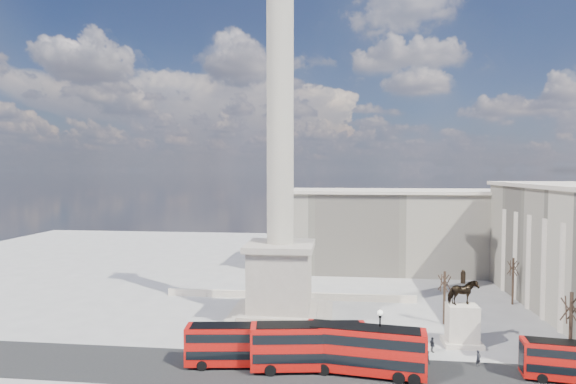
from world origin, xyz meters
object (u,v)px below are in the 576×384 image
(nelsons_column, at_px, (280,227))
(red_bus_c, at_px, (365,350))
(victorian_lamp, at_px, (380,336))
(red_bus_b, at_px, (309,346))
(red_bus_a, at_px, (238,344))
(pedestrian_standing, at_px, (426,355))
(pedestrian_crossing, at_px, (432,345))
(red_bus_d, at_px, (576,362))
(pedestrian_walking, at_px, (478,358))
(equestrian_statue, at_px, (462,319))

(nelsons_column, relative_size, red_bus_c, 4.06)
(victorian_lamp, bearing_deg, red_bus_b, -179.99)
(red_bus_a, relative_size, red_bus_b, 0.91)
(red_bus_c, xyz_separation_m, pedestrian_standing, (6.56, 3.19, -1.61))
(pedestrian_crossing, bearing_deg, red_bus_d, -131.71)
(red_bus_b, relative_size, pedestrian_standing, 6.40)
(pedestrian_walking, distance_m, pedestrian_standing, 5.37)
(red_bus_d, distance_m, victorian_lamp, 18.86)
(nelsons_column, distance_m, red_bus_b, 18.37)
(red_bus_c, xyz_separation_m, equestrian_statue, (11.81, 9.01, 0.59))
(red_bus_a, height_order, red_bus_c, red_bus_c)
(equestrian_statue, relative_size, pedestrian_walking, 5.27)
(nelsons_column, xyz_separation_m, equestrian_statue, (22.33, -5.68, -9.77))
(pedestrian_walking, relative_size, pedestrian_standing, 0.90)
(red_bus_d, bearing_deg, nelsons_column, 162.46)
(red_bus_a, relative_size, victorian_lamp, 1.68)
(pedestrian_standing, bearing_deg, red_bus_a, 1.68)
(nelsons_column, relative_size, red_bus_b, 4.11)
(victorian_lamp, bearing_deg, red_bus_a, 179.33)
(red_bus_c, xyz_separation_m, pedestrian_walking, (11.93, 3.19, -1.70))
(nelsons_column, xyz_separation_m, pedestrian_crossing, (18.40, -8.30, -12.04))
(red_bus_a, distance_m, victorian_lamp, 14.69)
(nelsons_column, relative_size, red_bus_d, 5.09)
(equestrian_statue, bearing_deg, red_bus_c, -142.67)
(red_bus_c, height_order, pedestrian_standing, red_bus_c)
(red_bus_b, height_order, pedestrian_standing, red_bus_b)
(victorian_lamp, xyz_separation_m, pedestrian_standing, (5.11, 2.85, -2.90))
(pedestrian_standing, bearing_deg, red_bus_c, 19.86)
(pedestrian_standing, bearing_deg, pedestrian_walking, 173.93)
(red_bus_c, relative_size, equestrian_statue, 1.37)
(victorian_lamp, bearing_deg, pedestrian_walking, 15.22)
(equestrian_statue, bearing_deg, red_bus_a, -161.20)
(red_bus_b, bearing_deg, red_bus_d, -7.42)
(red_bus_d, bearing_deg, pedestrian_crossing, 161.84)
(red_bus_d, bearing_deg, red_bus_b, -172.38)
(nelsons_column, bearing_deg, red_bus_a, -100.52)
(red_bus_c, bearing_deg, pedestrian_crossing, 46.57)
(nelsons_column, bearing_deg, pedestrian_standing, -33.95)
(pedestrian_crossing, bearing_deg, victorian_lamp, 116.88)
(pedestrian_walking, distance_m, pedestrian_crossing, 5.16)
(pedestrian_walking, bearing_deg, victorian_lamp, 161.96)
(victorian_lamp, bearing_deg, red_bus_c, -166.84)
(nelsons_column, height_order, red_bus_a, nelsons_column)
(nelsons_column, distance_m, red_bus_a, 17.91)
(red_bus_a, xyz_separation_m, pedestrian_walking, (25.08, 2.68, -1.45))
(red_bus_d, xyz_separation_m, victorian_lamp, (-18.77, -0.20, 1.81))
(red_bus_b, relative_size, pedestrian_crossing, 6.94)
(victorian_lamp, bearing_deg, red_bus_d, 0.62)
(red_bus_a, relative_size, pedestrian_crossing, 6.31)
(red_bus_a, distance_m, red_bus_b, 7.48)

